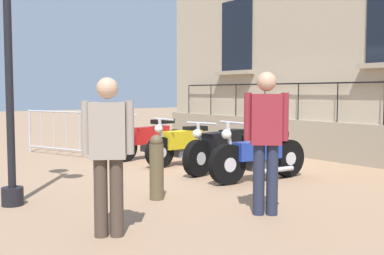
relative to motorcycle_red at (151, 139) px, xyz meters
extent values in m
plane|color=#9E7A5B|center=(-0.36, 1.73, -0.43)|extent=(60.00, 60.00, 0.00)
cube|color=tan|center=(-3.30, 1.73, 3.10)|extent=(0.60, 10.26, 7.04)
cube|color=gray|center=(-2.92, 1.73, 0.00)|extent=(0.20, 10.26, 0.84)
cube|color=black|center=(-2.98, -0.53, 2.55)|extent=(0.06, 1.16, 1.87)
cube|color=tan|center=(-2.90, -0.53, 1.57)|extent=(0.24, 1.36, 0.10)
cube|color=black|center=(-2.88, 1.73, 1.25)|extent=(0.03, 8.62, 0.03)
cylinder|color=black|center=(-2.88, -2.59, 0.83)|extent=(0.02, 0.02, 0.83)
cylinder|color=black|center=(-2.88, -1.51, 0.83)|extent=(0.02, 0.02, 0.83)
cylinder|color=black|center=(-2.88, -0.43, 0.83)|extent=(0.02, 0.02, 0.83)
cylinder|color=black|center=(-2.88, 0.65, 0.83)|extent=(0.02, 0.02, 0.83)
cylinder|color=black|center=(-2.88, 1.73, 0.83)|extent=(0.02, 0.02, 0.83)
cylinder|color=black|center=(-2.88, 2.80, 0.83)|extent=(0.02, 0.02, 0.83)
cylinder|color=black|center=(-2.88, 3.88, 0.83)|extent=(0.02, 0.02, 0.83)
cylinder|color=black|center=(0.74, 0.16, -0.13)|extent=(0.61, 0.23, 0.60)
cylinder|color=silver|center=(0.74, 0.16, -0.13)|extent=(0.23, 0.17, 0.21)
cylinder|color=black|center=(-0.76, -0.17, -0.13)|extent=(0.61, 0.23, 0.60)
cylinder|color=silver|center=(-0.76, -0.17, -0.13)|extent=(0.23, 0.17, 0.21)
cube|color=red|center=(0.04, 0.00, 0.10)|extent=(1.04, 0.46, 0.37)
cube|color=#4C4C51|center=(-0.06, -0.02, -0.16)|extent=(0.63, 0.32, 0.21)
cube|color=black|center=(-0.36, -0.08, 0.38)|extent=(0.60, 0.34, 0.10)
cylinder|color=silver|center=(0.69, 0.15, 0.22)|extent=(0.17, 0.09, 0.70)
cylinder|color=silver|center=(0.64, 0.14, 0.57)|extent=(0.15, 0.55, 0.04)
sphere|color=white|center=(0.76, 0.16, 0.39)|extent=(0.16, 0.16, 0.16)
cylinder|color=silver|center=(-0.29, 0.08, -0.26)|extent=(0.91, 0.27, 0.08)
cylinder|color=black|center=(0.58, 1.27, -0.12)|extent=(0.62, 0.20, 0.61)
cylinder|color=silver|center=(0.58, 1.27, -0.12)|extent=(0.23, 0.19, 0.21)
cylinder|color=black|center=(-0.67, 1.16, -0.12)|extent=(0.62, 0.20, 0.61)
cylinder|color=silver|center=(-0.67, 1.16, -0.12)|extent=(0.23, 0.19, 0.21)
cube|color=gold|center=(0.00, 1.22, 0.10)|extent=(0.89, 0.35, 0.35)
cube|color=#4C4C51|center=(-0.10, 1.22, -0.15)|extent=(0.54, 0.27, 0.21)
cube|color=black|center=(-0.35, 1.19, 0.30)|extent=(0.51, 0.29, 0.10)
cylinder|color=silver|center=(0.53, 1.27, 0.20)|extent=(0.16, 0.07, 0.65)
cylinder|color=silver|center=(0.48, 1.27, 0.52)|extent=(0.09, 0.61, 0.04)
sphere|color=white|center=(0.60, 1.28, 0.34)|extent=(0.16, 0.16, 0.16)
cylinder|color=silver|center=(-0.28, 1.35, -0.26)|extent=(0.78, 0.15, 0.08)
cylinder|color=black|center=(0.54, 2.48, -0.10)|extent=(0.66, 0.28, 0.65)
cylinder|color=silver|center=(0.54, 2.48, -0.10)|extent=(0.26, 0.22, 0.23)
cylinder|color=black|center=(-0.83, 2.18, -0.10)|extent=(0.66, 0.28, 0.65)
cylinder|color=silver|center=(-0.83, 2.18, -0.10)|extent=(0.26, 0.22, 0.23)
cube|color=black|center=(-0.09, 2.34, 0.13)|extent=(0.92, 0.49, 0.38)
cube|color=#4C4C51|center=(-0.19, 2.32, -0.14)|extent=(0.57, 0.35, 0.23)
cube|color=black|center=(-0.44, 2.27, 0.29)|extent=(0.54, 0.37, 0.10)
cylinder|color=silver|center=(0.49, 2.47, 0.20)|extent=(0.17, 0.09, 0.62)
cylinder|color=silver|center=(0.44, 2.46, 0.51)|extent=(0.18, 0.67, 0.04)
sphere|color=white|center=(0.56, 2.49, 0.33)|extent=(0.16, 0.16, 0.16)
cylinder|color=silver|center=(-0.39, 2.45, -0.25)|extent=(0.79, 0.25, 0.08)
cylinder|color=black|center=(0.59, 3.34, -0.10)|extent=(0.66, 0.19, 0.66)
cylinder|color=silver|center=(0.59, 3.34, -0.10)|extent=(0.24, 0.18, 0.23)
cylinder|color=black|center=(-0.73, 3.42, -0.10)|extent=(0.66, 0.19, 0.66)
cylinder|color=silver|center=(-0.73, 3.42, -0.10)|extent=(0.24, 0.18, 0.23)
cube|color=#1E389E|center=(-0.02, 3.38, 0.09)|extent=(0.89, 0.34, 0.29)
cube|color=#4C4C51|center=(-0.12, 3.38, -0.13)|extent=(0.54, 0.26, 0.23)
cube|color=black|center=(-0.37, 3.40, 0.34)|extent=(0.50, 0.29, 0.10)
cylinder|color=silver|center=(0.54, 3.35, 0.23)|extent=(0.16, 0.07, 0.67)
cylinder|color=silver|center=(0.49, 3.35, 0.57)|extent=(0.07, 0.65, 0.04)
sphere|color=white|center=(0.61, 3.34, 0.39)|extent=(0.16, 0.16, 0.16)
cylinder|color=silver|center=(-0.28, 3.55, -0.25)|extent=(0.79, 0.12, 0.08)
cylinder|color=black|center=(3.78, 2.76, -0.31)|extent=(0.28, 0.28, 0.24)
cylinder|color=black|center=(3.78, 2.76, 1.43)|extent=(0.10, 0.10, 3.71)
cylinder|color=#B7B7BF|center=(1.87, -2.69, 0.10)|extent=(0.05, 0.05, 1.05)
cylinder|color=#B7B7BF|center=(1.09, -0.66, 0.10)|extent=(0.05, 0.05, 1.05)
cylinder|color=#B7B7BF|center=(1.48, -1.67, 0.59)|extent=(0.81, 2.04, 0.04)
cylinder|color=#B7B7BF|center=(1.48, -1.67, -0.28)|extent=(0.81, 2.04, 0.04)
cylinder|color=#B7B7BF|center=(1.71, -2.28, 0.17)|extent=(0.02, 0.02, 0.87)
cylinder|color=#B7B7BF|center=(1.56, -1.87, 0.17)|extent=(0.02, 0.02, 0.87)
cylinder|color=#B7B7BF|center=(1.40, -1.47, 0.17)|extent=(0.02, 0.02, 0.87)
cylinder|color=#B7B7BF|center=(1.25, -1.06, 0.17)|extent=(0.02, 0.02, 0.87)
cylinder|color=brown|center=(2.07, 3.58, -0.04)|extent=(0.20, 0.20, 0.77)
sphere|color=brown|center=(2.07, 3.58, 0.39)|extent=(0.18, 0.18, 0.18)
cylinder|color=#47382D|center=(3.28, 4.77, -0.02)|extent=(0.14, 0.14, 0.81)
cylinder|color=#47382D|center=(3.42, 4.69, -0.02)|extent=(0.14, 0.14, 0.81)
cube|color=gray|center=(3.35, 4.73, 0.67)|extent=(0.42, 0.37, 0.57)
sphere|color=tan|center=(3.35, 4.73, 1.10)|extent=(0.22, 0.22, 0.22)
cylinder|color=gray|center=(3.16, 4.84, 0.70)|extent=(0.09, 0.09, 0.55)
cylinder|color=gray|center=(3.54, 4.62, 0.70)|extent=(0.09, 0.09, 0.55)
cylinder|color=#23283D|center=(1.37, 5.10, 0.00)|extent=(0.14, 0.14, 0.86)
cylinder|color=#23283D|center=(1.49, 5.00, 0.00)|extent=(0.14, 0.14, 0.86)
cube|color=maroon|center=(1.43, 5.05, 0.73)|extent=(0.42, 0.40, 0.61)
sphere|color=tan|center=(1.43, 5.05, 1.18)|extent=(0.23, 0.23, 0.23)
cylinder|color=maroon|center=(1.26, 5.19, 0.76)|extent=(0.09, 0.09, 0.58)
cylinder|color=maroon|center=(1.60, 4.91, 0.76)|extent=(0.09, 0.09, 0.58)
camera|label=1|loc=(5.48, 9.12, 1.06)|focal=44.54mm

